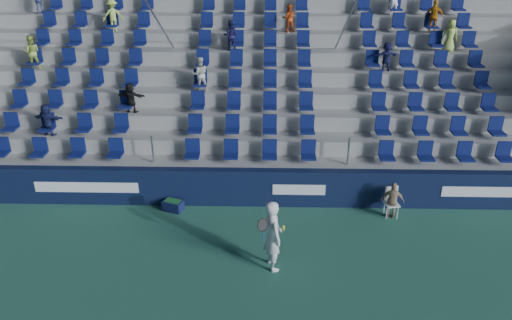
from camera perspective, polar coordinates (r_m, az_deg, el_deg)
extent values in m
plane|color=#2A624D|center=(13.01, -1.20, -12.16)|extent=(70.00, 70.00, 0.00)
cube|color=#0E1736|center=(15.32, -0.72, -3.14)|extent=(24.00, 0.30, 1.20)
cube|color=white|center=(16.13, -18.81, -2.98)|extent=(3.20, 0.02, 0.34)
cube|color=white|center=(15.19, 4.93, -3.41)|extent=(1.60, 0.02, 0.34)
cube|color=white|center=(16.49, 24.40, -3.34)|extent=(2.40, 0.02, 0.34)
cube|color=gray|center=(15.83, -0.64, -2.13)|extent=(24.00, 0.85, 1.20)
cube|color=gray|center=(16.47, -0.55, 0.01)|extent=(24.00, 0.85, 1.70)
cube|color=gray|center=(17.14, -0.46, 1.99)|extent=(24.00, 0.85, 2.20)
cube|color=gray|center=(17.83, -0.38, 3.83)|extent=(24.00, 0.85, 2.70)
cube|color=gray|center=(18.53, -0.30, 5.52)|extent=(24.00, 0.85, 3.20)
cube|color=gray|center=(19.25, -0.23, 7.09)|extent=(24.00, 0.85, 3.70)
cube|color=gray|center=(19.98, -0.16, 8.54)|extent=(24.00, 0.85, 4.20)
cube|color=gray|center=(20.73, -0.10, 9.89)|extent=(24.00, 0.85, 4.70)
cube|color=gray|center=(21.48, -0.04, 11.15)|extent=(24.00, 0.85, 5.20)
cube|color=gray|center=(22.02, 0.00, 12.85)|extent=(24.00, 0.50, 6.20)
cube|color=#0D1750|center=(15.41, -0.66, 0.99)|extent=(16.05, 0.50, 0.70)
cube|color=#0D1750|center=(15.99, -0.57, 3.89)|extent=(16.05, 0.50, 0.70)
cube|color=#0D1750|center=(16.61, -0.48, 6.58)|extent=(16.05, 0.50, 0.70)
cube|color=#0D1750|center=(17.27, -0.39, 9.07)|extent=(16.05, 0.50, 0.70)
cube|color=#0D1750|center=(17.96, -0.32, 11.37)|extent=(16.05, 0.50, 0.70)
cube|color=#0D1750|center=(18.67, -0.24, 13.50)|extent=(16.05, 0.50, 0.70)
cube|color=#0D1750|center=(19.41, -0.17, 15.47)|extent=(16.05, 0.50, 0.70)
cube|color=#0D1750|center=(20.16, -0.11, 17.30)|extent=(16.05, 0.50, 0.70)
cylinder|color=gray|center=(18.11, -10.13, 13.71)|extent=(0.06, 7.68, 4.55)
cylinder|color=gray|center=(17.94, 9.58, 13.64)|extent=(0.06, 7.68, 4.55)
imported|color=#B2D053|center=(19.68, 21.29, 13.10)|extent=(0.59, 0.42, 1.13)
imported|color=#1A1D4E|center=(18.34, 14.68, 11.35)|extent=(0.98, 0.52, 1.01)
imported|color=#171E47|center=(17.37, -22.73, 4.26)|extent=(1.01, 0.45, 1.05)
imported|color=beige|center=(17.30, -6.45, 9.73)|extent=(0.66, 0.58, 1.16)
imported|color=#445197|center=(21.97, -23.60, 16.45)|extent=(0.67, 0.42, 1.06)
imported|color=#191848|center=(18.62, -2.92, 14.02)|extent=(0.54, 0.43, 1.07)
imported|color=#AAC34E|center=(20.17, -16.07, 15.60)|extent=(0.86, 0.66, 1.18)
imported|color=orange|center=(20.26, 19.69, 15.18)|extent=(0.74, 0.46, 1.18)
imported|color=#9BB749|center=(19.70, -24.26, 11.16)|extent=(0.67, 0.59, 1.18)
imported|color=black|center=(17.12, -14.12, 6.93)|extent=(0.97, 0.42, 1.01)
imported|color=#C34616|center=(19.34, 3.75, 15.85)|extent=(0.53, 0.43, 1.01)
imported|color=white|center=(20.64, 15.46, 17.25)|extent=(0.47, 0.36, 1.14)
imported|color=silver|center=(12.48, 1.96, -8.60)|extent=(0.63, 0.80, 1.91)
cylinder|color=navy|center=(12.18, 0.79, -8.61)|extent=(0.03, 0.03, 0.28)
torus|color=black|center=(12.01, 0.80, -7.43)|extent=(0.30, 0.17, 0.28)
plane|color=#262626|center=(12.01, 0.80, -7.43)|extent=(0.30, 0.16, 0.29)
sphere|color=yellow|center=(12.14, 3.18, -7.89)|extent=(0.07, 0.07, 0.07)
sphere|color=yellow|center=(12.18, 3.17, -7.62)|extent=(0.07, 0.07, 0.07)
cube|color=white|center=(15.34, 15.24, -4.88)|extent=(0.46, 0.46, 0.04)
cube|color=white|center=(15.38, 15.19, -3.73)|extent=(0.40, 0.11, 0.49)
cylinder|color=white|center=(15.27, 14.69, -5.90)|extent=(0.03, 0.03, 0.40)
cylinder|color=white|center=(15.35, 15.86, -5.88)|extent=(0.03, 0.03, 0.40)
cylinder|color=white|center=(15.54, 14.44, -5.28)|extent=(0.03, 0.03, 0.40)
cylinder|color=white|center=(15.62, 15.60, -5.27)|extent=(0.03, 0.03, 0.40)
imported|color=tan|center=(15.22, 15.35, -4.48)|extent=(0.71, 0.41, 1.14)
cube|color=#10163C|center=(15.45, -9.45, -5.14)|extent=(0.68, 0.56, 0.32)
cube|color=#1E662D|center=(15.41, -9.47, -4.91)|extent=(0.54, 0.42, 0.19)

